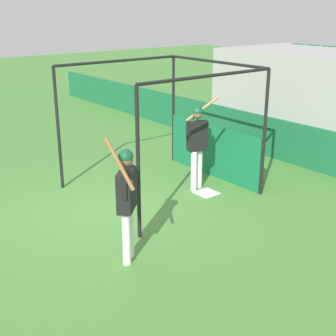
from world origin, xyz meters
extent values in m
plane|color=#477F38|center=(0.00, 0.00, 0.00)|extent=(60.00, 60.00, 0.00)
cube|color=#196038|center=(0.00, 5.49, 0.54)|extent=(24.00, 0.12, 1.08)
cube|color=#9E9E99|center=(0.00, 7.15, 1.36)|extent=(5.40, 3.20, 2.73)
cube|color=#195B33|center=(-1.93, 5.95, 1.13)|extent=(0.45, 0.40, 0.10)
cube|color=#195B33|center=(-1.93, 6.13, 1.36)|extent=(0.45, 0.06, 0.40)
cube|color=#195B33|center=(-1.38, 5.95, 1.13)|extent=(0.45, 0.40, 0.10)
cube|color=#195B33|center=(-1.38, 6.13, 1.36)|extent=(0.45, 0.06, 0.40)
cube|color=#195B33|center=(-0.83, 5.95, 1.13)|extent=(0.45, 0.40, 0.10)
cube|color=#195B33|center=(-0.83, 6.13, 1.36)|extent=(0.45, 0.06, 0.40)
cube|color=#195B33|center=(-0.28, 5.95, 1.13)|extent=(0.45, 0.40, 0.10)
cube|color=#195B33|center=(-0.28, 6.13, 1.36)|extent=(0.45, 0.06, 0.40)
cube|color=#195B33|center=(0.27, 5.95, 1.13)|extent=(0.45, 0.40, 0.10)
cube|color=#195B33|center=(0.27, 6.13, 1.36)|extent=(0.45, 0.06, 0.40)
cube|color=#195B33|center=(0.82, 5.95, 1.13)|extent=(0.45, 0.40, 0.10)
cube|color=#195B33|center=(0.82, 6.13, 1.36)|extent=(0.45, 0.06, 0.40)
cube|color=#195B33|center=(-1.93, 6.75, 1.53)|extent=(0.45, 0.40, 0.10)
cube|color=#195B33|center=(-1.93, 6.93, 1.76)|extent=(0.45, 0.06, 0.40)
cube|color=#195B33|center=(-1.38, 6.75, 1.53)|extent=(0.45, 0.40, 0.10)
cube|color=#195B33|center=(-1.38, 6.93, 1.76)|extent=(0.45, 0.06, 0.40)
cube|color=#195B33|center=(-0.83, 6.75, 1.53)|extent=(0.45, 0.40, 0.10)
cube|color=#195B33|center=(-0.83, 6.93, 1.76)|extent=(0.45, 0.06, 0.40)
cube|color=#195B33|center=(-0.28, 6.75, 1.53)|extent=(0.45, 0.40, 0.10)
cube|color=#195B33|center=(-0.28, 6.93, 1.76)|extent=(0.45, 0.06, 0.40)
cube|color=#195B33|center=(0.27, 6.75, 1.53)|extent=(0.45, 0.40, 0.10)
cube|color=#195B33|center=(0.27, 6.93, 1.76)|extent=(0.45, 0.06, 0.40)
cube|color=#195B33|center=(-1.93, 7.55, 1.93)|extent=(0.45, 0.40, 0.10)
cube|color=#195B33|center=(-1.93, 7.73, 2.16)|extent=(0.45, 0.06, 0.40)
cube|color=#195B33|center=(-1.38, 7.55, 1.93)|extent=(0.45, 0.40, 0.10)
cube|color=#195B33|center=(-1.38, 7.73, 2.16)|extent=(0.45, 0.06, 0.40)
cube|color=#195B33|center=(-0.83, 7.55, 1.93)|extent=(0.45, 0.40, 0.10)
cube|color=#195B33|center=(-0.83, 7.73, 2.16)|extent=(0.45, 0.06, 0.40)
cube|color=#195B33|center=(-0.28, 7.55, 1.93)|extent=(0.45, 0.40, 0.10)
cube|color=#195B33|center=(-0.28, 7.73, 2.16)|extent=(0.45, 0.06, 0.40)
cube|color=#195B33|center=(-1.93, 8.35, 2.33)|extent=(0.45, 0.40, 0.10)
cube|color=#195B33|center=(-1.93, 8.53, 2.56)|extent=(0.45, 0.06, 0.40)
cube|color=#195B33|center=(-1.38, 8.35, 2.33)|extent=(0.45, 0.40, 0.10)
cube|color=#195B33|center=(-1.38, 8.53, 2.56)|extent=(0.45, 0.06, 0.40)
cube|color=#195B33|center=(-0.83, 8.35, 2.33)|extent=(0.45, 0.40, 0.10)
cube|color=#195B33|center=(-0.83, 8.53, 2.56)|extent=(0.45, 0.06, 0.40)
cylinder|color=black|center=(-1.69, 0.00, 1.36)|extent=(0.07, 0.07, 2.71)
cylinder|color=black|center=(1.36, 0.00, 1.36)|extent=(0.07, 0.07, 2.71)
cylinder|color=black|center=(-1.69, 3.22, 1.36)|extent=(0.07, 0.07, 2.71)
cylinder|color=black|center=(1.36, 3.22, 1.36)|extent=(0.07, 0.07, 2.71)
cylinder|color=black|center=(-1.69, 1.61, 2.71)|extent=(0.06, 3.22, 0.06)
cylinder|color=black|center=(1.36, 1.61, 2.71)|extent=(0.06, 3.22, 0.06)
cylinder|color=black|center=(-0.16, 3.22, 2.71)|extent=(3.05, 0.06, 0.06)
cube|color=#14663D|center=(-0.16, 3.20, 0.62)|extent=(2.98, 0.03, 1.25)
cube|color=white|center=(0.60, 2.33, 0.01)|extent=(0.44, 0.44, 0.02)
cylinder|color=white|center=(0.28, 2.22, 0.45)|extent=(0.16, 0.16, 0.91)
cylinder|color=white|center=(0.22, 2.44, 0.45)|extent=(0.16, 0.16, 0.91)
cube|color=black|center=(0.25, 2.33, 1.23)|extent=(0.34, 0.47, 0.64)
sphere|color=brown|center=(0.25, 2.33, 1.72)|extent=(0.23, 0.23, 0.23)
sphere|color=#144C2D|center=(0.25, 2.33, 1.77)|extent=(0.24, 0.24, 0.24)
cylinder|color=black|center=(0.15, 2.13, 1.37)|extent=(0.09, 0.09, 0.35)
cylinder|color=black|center=(0.28, 2.55, 1.37)|extent=(0.09, 0.09, 0.35)
cylinder|color=#AD7F4C|center=(0.04, 2.66, 1.75)|extent=(0.40, 0.69, 0.55)
sphere|color=#AD7F4C|center=(0.35, 2.50, 1.50)|extent=(0.08, 0.08, 0.08)
cylinder|color=white|center=(1.85, -0.53, 0.45)|extent=(0.18, 0.18, 0.90)
cylinder|color=white|center=(2.00, -0.69, 0.45)|extent=(0.18, 0.18, 0.90)
cube|color=black|center=(1.92, -0.61, 1.22)|extent=(0.50, 0.51, 0.64)
sphere|color=brown|center=(1.92, -0.61, 1.72)|extent=(0.23, 0.23, 0.23)
sphere|color=#144C2D|center=(1.92, -0.61, 1.77)|extent=(0.24, 0.24, 0.24)
cylinder|color=black|center=(1.77, -0.39, 1.37)|extent=(0.10, 0.10, 0.35)
cylinder|color=black|center=(2.13, -0.77, 1.37)|extent=(0.10, 0.10, 0.35)
cylinder|color=brown|center=(2.17, -0.88, 1.77)|extent=(0.52, 0.22, 0.72)
sphere|color=brown|center=(2.10, -0.65, 1.42)|extent=(0.08, 0.08, 0.08)
camera|label=1|loc=(7.55, -4.24, 3.91)|focal=50.00mm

